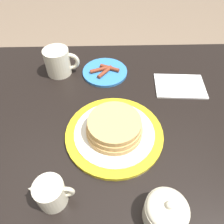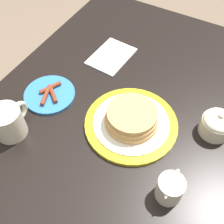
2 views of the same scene
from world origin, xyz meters
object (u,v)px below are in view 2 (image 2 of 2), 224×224
creamer_pitcher (170,189)px  sugar_bowl (217,124)px  side_plate_bacon (50,94)px  pancake_plate (131,120)px  coffee_mug (9,122)px  napkin (111,56)px

creamer_pitcher → sugar_bowl: size_ratio=1.09×
side_plate_bacon → pancake_plate: bearing=-84.9°
side_plate_bacon → creamer_pitcher: bearing=-104.7°
pancake_plate → creamer_pitcher: creamer_pitcher is taller
creamer_pitcher → pancake_plate: bearing=50.7°
pancake_plate → coffee_mug: (-0.20, 0.30, 0.03)m
creamer_pitcher → napkin: size_ratio=0.56×
side_plate_bacon → coffee_mug: size_ratio=1.33×
pancake_plate → sugar_bowl: sugar_bowl is taller
side_plate_bacon → napkin: (0.27, -0.08, -0.00)m
side_plate_bacon → napkin: size_ratio=0.93×
pancake_plate → side_plate_bacon: pancake_plate is taller
creamer_pitcher → sugar_bowl: bearing=-10.1°
pancake_plate → side_plate_bacon: 0.29m
pancake_plate → napkin: 0.32m
coffee_mug → sugar_bowl: size_ratio=1.35×
side_plate_bacon → napkin: side_plate_bacon is taller
side_plate_bacon → creamer_pitcher: (-0.12, -0.47, 0.03)m
sugar_bowl → napkin: 0.46m
sugar_bowl → pancake_plate: bearing=114.2°
creamer_pitcher → napkin: bearing=44.8°
pancake_plate → creamer_pitcher: (-0.15, -0.18, 0.01)m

